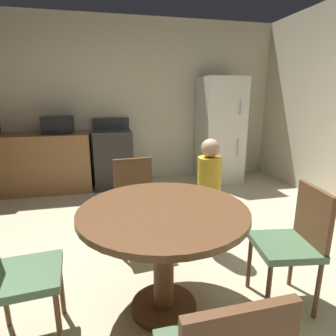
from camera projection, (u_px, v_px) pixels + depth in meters
ground_plane at (166, 282)px, 2.26m from camera, size 14.00×14.00×0.00m
wall_back at (128, 102)px, 4.76m from camera, size 5.48×0.12×2.70m
kitchen_counter at (31, 163)px, 4.28m from camera, size 1.79×0.60×0.90m
oven_range at (113, 158)px, 4.55m from camera, size 0.60×0.60×1.10m
refrigerator at (220, 130)px, 4.79m from camera, size 0.68×0.68×1.76m
microwave at (58, 125)px, 4.23m from camera, size 0.44×0.32×0.26m
dining_table at (163, 231)px, 1.84m from camera, size 1.10×1.10×0.76m
chair_north at (136, 198)px, 2.70m from camera, size 0.43×0.43×0.87m
chair_west at (11, 270)px, 1.59m from camera, size 0.44×0.44×0.87m
chair_east at (294, 239)px, 1.93m from camera, size 0.45×0.45×0.87m
person_child at (209, 193)px, 2.62m from camera, size 0.31×0.31×1.09m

